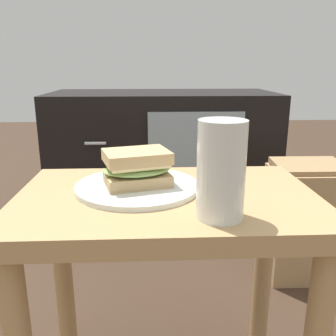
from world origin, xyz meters
TOP-DOWN VIEW (x-y plane):
  - side_table at (0.00, 0.00)m, footprint 0.56×0.36m
  - tv_cabinet at (0.03, 0.95)m, footprint 0.96×0.46m
  - plate at (-0.06, 0.03)m, footprint 0.24×0.24m
  - sandwich_front at (-0.06, 0.03)m, footprint 0.15×0.13m
  - beer_glass at (0.08, -0.11)m, footprint 0.08×0.08m
  - paper_bag at (0.47, 0.45)m, footprint 0.23×0.18m

SIDE VIEW (x-z plane):
  - paper_bag at x=0.47m, z-range 0.00..0.39m
  - tv_cabinet at x=0.03m, z-range 0.00..0.58m
  - side_table at x=0.00m, z-range 0.14..0.60m
  - plate at x=-0.06m, z-range 0.46..0.47m
  - sandwich_front at x=-0.06m, z-range 0.47..0.54m
  - beer_glass at x=0.08m, z-range 0.46..0.61m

